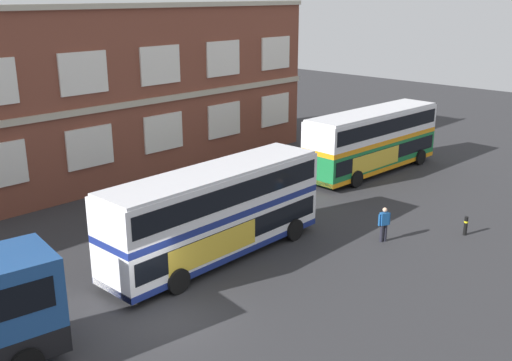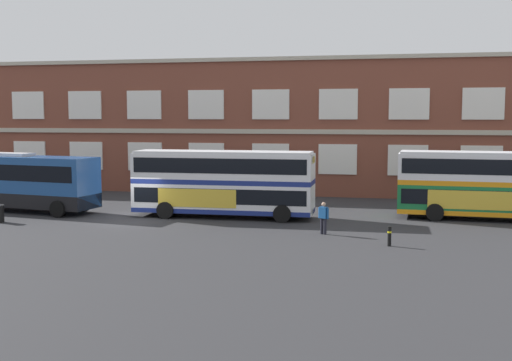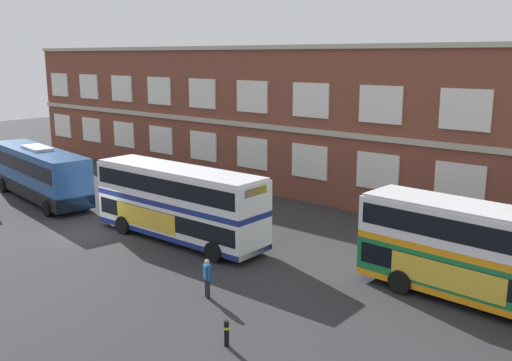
% 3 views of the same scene
% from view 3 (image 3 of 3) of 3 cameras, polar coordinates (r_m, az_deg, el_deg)
% --- Properties ---
extents(ground_plane, '(120.00, 120.00, 0.00)m').
position_cam_3_polar(ground_plane, '(35.10, -13.69, -4.46)').
color(ground_plane, '#2B2B2D').
extents(brick_terminal_building, '(51.96, 8.19, 10.70)m').
position_cam_3_polar(brick_terminal_building, '(46.48, 0.47, 6.54)').
color(brick_terminal_building, brown).
rests_on(brick_terminal_building, ground).
extents(double_decker_near, '(11.05, 3.03, 4.07)m').
position_cam_3_polar(double_decker_near, '(31.29, -7.79, -2.19)').
color(double_decker_near, silver).
rests_on(double_decker_near, ground).
extents(double_decker_middle, '(11.09, 3.20, 4.07)m').
position_cam_3_polar(double_decker_middle, '(24.72, 22.67, -7.06)').
color(double_decker_middle, '#197038').
rests_on(double_decker_middle, ground).
extents(touring_coach, '(12.25, 4.31, 3.80)m').
position_cam_3_polar(touring_coach, '(42.64, -20.93, 0.69)').
color(touring_coach, navy).
rests_on(touring_coach, ground).
extents(waiting_passenger, '(0.61, 0.39, 1.70)m').
position_cam_3_polar(waiting_passenger, '(24.20, -4.92, -9.59)').
color(waiting_passenger, black).
rests_on(waiting_passenger, ground).
extents(safety_bollard_west, '(0.19, 0.19, 0.95)m').
position_cam_3_polar(safety_bollard_west, '(20.60, -2.98, -15.04)').
color(safety_bollard_west, black).
rests_on(safety_bollard_west, ground).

